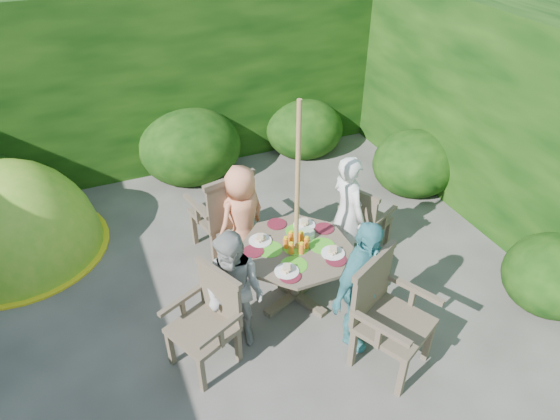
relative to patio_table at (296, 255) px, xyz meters
name	(u,v)px	position (x,y,z in m)	size (l,w,h in m)	color
ground	(225,356)	(-0.93, -0.46, -0.56)	(60.00, 60.00, 0.00)	#43413C
hedge_enclosure	(175,173)	(-0.93, 0.87, 0.69)	(9.00, 9.00, 2.50)	black
patio_table	(296,255)	(0.00, 0.00, 0.00)	(1.48, 1.48, 0.79)	#473C2E
parasol_pole	(297,211)	(0.00, 0.00, 0.54)	(0.04, 0.04, 2.20)	olive
garden_chair_right	(363,218)	(1.02, 0.40, -0.10)	(0.63, 0.66, 0.85)	#473C2E
garden_chair_left	(209,319)	(-1.02, -0.41, -0.06)	(0.67, 0.71, 0.92)	#473C2E
garden_chair_back	(224,211)	(-0.42, 1.00, 0.00)	(0.72, 0.67, 1.04)	#473C2E
garden_chair_front	(386,313)	(0.39, -1.01, 0.01)	(0.82, 0.78, 1.05)	#473C2E
child_right	(347,213)	(0.74, 0.30, 0.12)	(0.49, 0.32, 1.35)	white
child_left	(234,292)	(-0.75, -0.30, 0.06)	(0.60, 0.47, 1.23)	#979993
child_back	(242,217)	(-0.30, 0.74, 0.06)	(0.60, 0.39, 1.22)	#EC8A61
child_front	(361,286)	(0.30, -0.74, 0.13)	(0.80, 0.33, 1.37)	teal
dome_tent	(24,251)	(-2.64, 1.93, -0.56)	(2.28, 2.28, 2.25)	#61AF21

